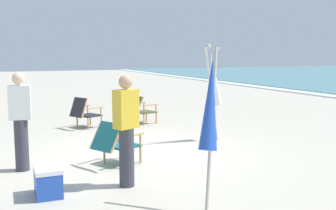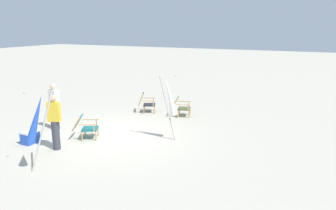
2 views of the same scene
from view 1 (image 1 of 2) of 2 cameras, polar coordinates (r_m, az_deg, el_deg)
name	(u,v)px [view 1 (image 1 of 2)]	position (r m, az deg, el deg)	size (l,w,h in m)	color
ground_plane	(139,153)	(7.74, -4.17, -6.98)	(80.00, 80.00, 0.00)	#B7AF9E
beach_chair_front_left	(140,109)	(10.86, -4.07, -0.55)	(0.77, 0.89, 0.78)	#515B33
beach_chair_mid_center	(84,112)	(10.44, -12.04, -0.98)	(0.82, 0.87, 0.81)	#28282D
beach_chair_back_right	(115,142)	(6.86, -7.68, -5.29)	(0.87, 0.95, 0.77)	#196066
umbrella_furled_white	(214,80)	(8.66, 6.69, 3.63)	(0.40, 0.58, 2.08)	#B7B2A8
umbrella_furled_blue	(210,104)	(4.73, 6.18, 0.22)	(0.65, 0.55, 2.04)	#B7B2A8
person_near_chairs	(126,130)	(5.70, -6.07, -3.58)	(0.32, 0.39, 1.63)	#383842
person_by_waterline	(20,121)	(6.87, -20.62, -2.14)	(0.24, 0.36, 1.63)	#383842
cooler_box	(48,181)	(5.68, -17.00, -10.53)	(0.49, 0.35, 0.40)	blue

